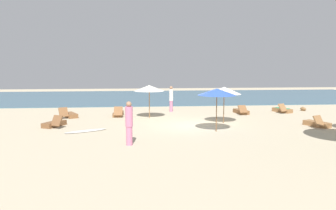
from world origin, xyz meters
TOP-DOWN VIEW (x-y plane):
  - ground_plane at (0.00, 0.00)m, footprint 60.00×60.00m
  - ocean_water at (0.00, 17.00)m, footprint 48.00×16.00m
  - umbrella_0 at (-2.38, 3.15)m, footprint 2.03×2.03m
  - umbrella_1 at (2.07, 0.82)m, footprint 2.05×2.05m
  - umbrella_3 at (1.02, -1.63)m, footprint 2.04×2.04m
  - lounger_0 at (7.62, 4.88)m, footprint 1.20×1.77m
  - lounger_1 at (-7.74, 3.92)m, footprint 1.27×1.72m
  - lounger_2 at (-7.94, 0.58)m, footprint 1.25×1.74m
  - lounger_3 at (-4.50, 4.15)m, footprint 0.69×1.68m
  - lounger_4 at (4.34, 4.47)m, footprint 0.84×1.77m
  - lounger_5 at (7.15, -0.78)m, footprint 1.19×1.75m
  - person_0 at (-3.53, -4.20)m, footprint 0.39×0.39m
  - person_1 at (-0.64, 5.93)m, footprint 0.38×0.38m
  - dog at (9.56, 5.48)m, footprint 0.42×0.63m
  - surfboard at (-5.93, -1.00)m, footprint 2.30×1.52m

SIDE VIEW (x-z plane):
  - ground_plane at x=0.00m, z-range 0.00..0.00m
  - ocean_water at x=0.00m, z-range 0.00..0.06m
  - surfboard at x=-5.93m, z-range 0.00..0.07m
  - dog at x=9.56m, z-range 0.01..0.30m
  - lounger_4 at x=4.34m, z-range -0.17..0.51m
  - lounger_5 at x=7.15m, z-range -0.19..0.54m
  - lounger_2 at x=-7.94m, z-range -0.20..0.54m
  - lounger_3 at x=-4.50m, z-range -0.20..0.54m
  - lounger_1 at x=-7.74m, z-range -0.20..0.54m
  - lounger_0 at x=7.62m, z-range -0.17..0.53m
  - person_0 at x=-3.53m, z-range 0.03..1.99m
  - person_1 at x=-0.64m, z-range 0.04..1.98m
  - umbrella_1 at x=2.07m, z-range 0.89..3.11m
  - umbrella_0 at x=-2.38m, z-range 0.90..3.10m
  - umbrella_3 at x=1.02m, z-range 0.97..3.28m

